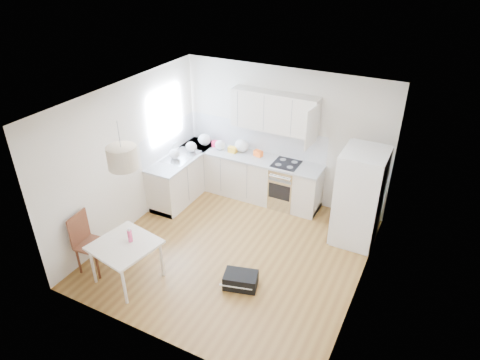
# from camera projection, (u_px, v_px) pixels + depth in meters

# --- Properties ---
(floor) EXTENTS (4.20, 4.20, 0.00)m
(floor) POSITION_uv_depth(u_px,v_px,m) (234.00, 251.00, 7.39)
(floor) COLOR brown
(floor) RESTS_ON ground
(ceiling) EXTENTS (4.20, 4.20, 0.00)m
(ceiling) POSITION_uv_depth(u_px,v_px,m) (233.00, 102.00, 6.06)
(ceiling) COLOR white
(ceiling) RESTS_ON wall_back
(wall_back) EXTENTS (4.20, 0.00, 4.20)m
(wall_back) POSITION_uv_depth(u_px,v_px,m) (284.00, 136.00, 8.35)
(wall_back) COLOR silver
(wall_back) RESTS_ON floor
(wall_left) EXTENTS (0.00, 4.20, 4.20)m
(wall_left) POSITION_uv_depth(u_px,v_px,m) (129.00, 157.00, 7.56)
(wall_left) COLOR silver
(wall_left) RESTS_ON floor
(wall_right) EXTENTS (0.00, 4.20, 4.20)m
(wall_right) POSITION_uv_depth(u_px,v_px,m) (368.00, 219.00, 5.89)
(wall_right) COLOR silver
(wall_right) RESTS_ON floor
(window_glassblock) EXTENTS (0.02, 1.00, 1.00)m
(window_glassblock) POSITION_uv_depth(u_px,v_px,m) (166.00, 115.00, 8.25)
(window_glassblock) COLOR #BFE0F9
(window_glassblock) RESTS_ON wall_left
(cabinets_back) EXTENTS (3.00, 0.60, 0.88)m
(cabinets_back) POSITION_uv_depth(u_px,v_px,m) (249.00, 176.00, 8.81)
(cabinets_back) COLOR silver
(cabinets_back) RESTS_ON floor
(cabinets_left) EXTENTS (0.60, 1.80, 0.88)m
(cabinets_left) POSITION_uv_depth(u_px,v_px,m) (184.00, 176.00, 8.82)
(cabinets_left) COLOR silver
(cabinets_left) RESTS_ON floor
(counter_back) EXTENTS (3.02, 0.64, 0.04)m
(counter_back) POSITION_uv_depth(u_px,v_px,m) (249.00, 156.00, 8.58)
(counter_back) COLOR #A5A7A9
(counter_back) RESTS_ON cabinets_back
(counter_left) EXTENTS (0.64, 1.82, 0.04)m
(counter_left) POSITION_uv_depth(u_px,v_px,m) (183.00, 156.00, 8.59)
(counter_left) COLOR #A5A7A9
(counter_left) RESTS_ON cabinets_left
(backsplash_back) EXTENTS (3.00, 0.01, 0.58)m
(backsplash_back) POSITION_uv_depth(u_px,v_px,m) (256.00, 137.00, 8.65)
(backsplash_back) COLOR white
(backsplash_back) RESTS_ON wall_back
(backsplash_left) EXTENTS (0.01, 1.80, 0.58)m
(backsplash_left) POSITION_uv_depth(u_px,v_px,m) (169.00, 139.00, 8.55)
(backsplash_left) COLOR white
(backsplash_left) RESTS_ON wall_left
(upper_cabinets) EXTENTS (1.70, 0.32, 0.75)m
(upper_cabinets) POSITION_uv_depth(u_px,v_px,m) (274.00, 112.00, 8.03)
(upper_cabinets) COLOR silver
(upper_cabinets) RESTS_ON wall_back
(range_oven) EXTENTS (0.50, 0.61, 0.88)m
(range_oven) POSITION_uv_depth(u_px,v_px,m) (285.00, 185.00, 8.49)
(range_oven) COLOR silver
(range_oven) RESTS_ON floor
(sink) EXTENTS (0.50, 0.80, 0.16)m
(sink) POSITION_uv_depth(u_px,v_px,m) (181.00, 157.00, 8.54)
(sink) COLOR silver
(sink) RESTS_ON counter_left
(refrigerator) EXTENTS (0.83, 0.86, 1.72)m
(refrigerator) POSITION_uv_depth(u_px,v_px,m) (360.00, 197.00, 7.32)
(refrigerator) COLOR white
(refrigerator) RESTS_ON floor
(dining_table) EXTENTS (1.02, 1.02, 0.69)m
(dining_table) POSITION_uv_depth(u_px,v_px,m) (125.00, 248.00, 6.49)
(dining_table) COLOR beige
(dining_table) RESTS_ON floor
(dining_chair) EXTENTS (0.47, 0.47, 1.01)m
(dining_chair) POSITION_uv_depth(u_px,v_px,m) (93.00, 244.00, 6.77)
(dining_chair) COLOR #4C2516
(dining_chair) RESTS_ON floor
(drink_bottle) EXTENTS (0.09, 0.09, 0.24)m
(drink_bottle) POSITION_uv_depth(u_px,v_px,m) (130.00, 235.00, 6.46)
(drink_bottle) COLOR #E63F76
(drink_bottle) RESTS_ON dining_table
(gym_bag) EXTENTS (0.58, 0.46, 0.24)m
(gym_bag) POSITION_uv_depth(u_px,v_px,m) (241.00, 280.00, 6.60)
(gym_bag) COLOR black
(gym_bag) RESTS_ON floor
(pendant_lamp) EXTENTS (0.50, 0.50, 0.31)m
(pendant_lamp) POSITION_uv_depth(u_px,v_px,m) (122.00, 158.00, 5.68)
(pendant_lamp) COLOR beige
(pendant_lamp) RESTS_ON ceiling
(grocery_bag_a) EXTENTS (0.28, 0.23, 0.25)m
(grocery_bag_a) POSITION_uv_depth(u_px,v_px,m) (204.00, 140.00, 8.95)
(grocery_bag_a) COLOR white
(grocery_bag_a) RESTS_ON counter_back
(grocery_bag_b) EXTENTS (0.23, 0.19, 0.20)m
(grocery_bag_b) POSITION_uv_depth(u_px,v_px,m) (220.00, 145.00, 8.77)
(grocery_bag_b) COLOR white
(grocery_bag_b) RESTS_ON counter_back
(grocery_bag_c) EXTENTS (0.30, 0.25, 0.27)m
(grocery_bag_c) POSITION_uv_depth(u_px,v_px,m) (242.00, 146.00, 8.67)
(grocery_bag_c) COLOR white
(grocery_bag_c) RESTS_ON counter_back
(grocery_bag_d) EXTENTS (0.24, 0.20, 0.21)m
(grocery_bag_d) POSITION_uv_depth(u_px,v_px,m) (191.00, 147.00, 8.68)
(grocery_bag_d) COLOR white
(grocery_bag_d) RESTS_ON counter_back
(grocery_bag_e) EXTENTS (0.23, 0.19, 0.20)m
(grocery_bag_e) POSITION_uv_depth(u_px,v_px,m) (175.00, 154.00, 8.40)
(grocery_bag_e) COLOR white
(grocery_bag_e) RESTS_ON counter_left
(snack_orange) EXTENTS (0.19, 0.15, 0.12)m
(snack_orange) POSITION_uv_depth(u_px,v_px,m) (258.00, 153.00, 8.52)
(snack_orange) COLOR #FE5D16
(snack_orange) RESTS_ON counter_back
(snack_yellow) EXTENTS (0.17, 0.11, 0.12)m
(snack_yellow) POSITION_uv_depth(u_px,v_px,m) (233.00, 150.00, 8.67)
(snack_yellow) COLOR gold
(snack_yellow) RESTS_ON counter_back
(snack_red) EXTENTS (0.20, 0.16, 0.12)m
(snack_red) POSITION_uv_depth(u_px,v_px,m) (216.00, 144.00, 8.92)
(snack_red) COLOR #D81B45
(snack_red) RESTS_ON counter_back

